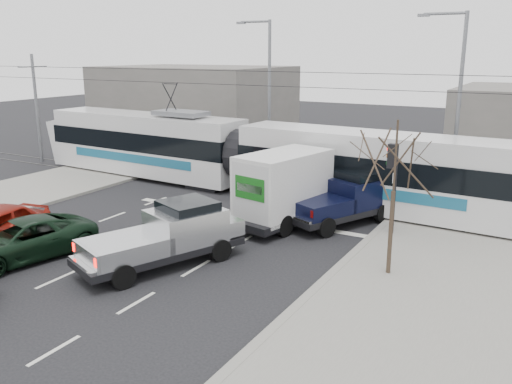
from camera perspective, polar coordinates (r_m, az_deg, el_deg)
The scene contains 14 objects.
ground at distance 19.70m, azimuth -10.39°, elevation -6.97°, with size 120.00×120.00×0.00m, color black.
sidewalk_right at distance 15.93m, azimuth 16.11°, elevation -12.44°, with size 6.00×60.00×0.15m, color gray.
rails at distance 27.70m, azimuth 2.84°, elevation -0.38°, with size 60.00×1.60×0.03m, color #33302D.
building_left at distance 44.52m, azimuth -6.47°, elevation 9.15°, with size 14.00×10.00×6.00m, color slate.
bare_tree at distance 17.35m, azimuth 14.44°, elevation 2.93°, with size 2.40×2.40×5.00m.
traffic_signal at distance 21.63m, azimuth 14.19°, elevation 2.35°, with size 0.44×0.44×3.60m.
street_lamp_near at distance 28.42m, azimuth 20.27°, elevation 9.58°, with size 2.38×0.25×9.00m.
street_lamp_far at distance 34.08m, azimuth 1.14°, elevation 11.15°, with size 2.38×0.25×9.00m.
catenary at distance 26.96m, azimuth 2.94°, elevation 7.59°, with size 60.00×0.20×7.00m.
tram at distance 28.11m, azimuth -1.35°, elevation 3.87°, with size 26.72×4.06×5.43m.
silver_pickup at distance 18.93m, azimuth -9.05°, elevation -4.44°, with size 3.99×6.11×2.11m.
box_truck at distance 23.06m, azimuth 3.74°, elevation 0.46°, with size 3.36×6.54×3.12m.
navy_pickup at distance 23.37m, azimuth 9.52°, elevation -0.71°, with size 3.85×5.45×2.17m.
green_car at distance 20.87m, azimuth -23.45°, elevation -4.66°, with size 2.36×5.11×1.42m, color black.
Camera 1 is at (11.90, -13.97, 7.17)m, focal length 38.00 mm.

